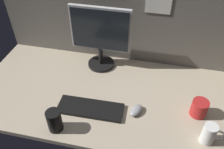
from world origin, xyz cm
name	(u,v)px	position (x,y,z in cm)	size (l,w,h in cm)	color
ground_plane	(123,95)	(0.00, 0.00, -1.50)	(180.00, 80.00, 3.00)	tan
cubicle_wall_back	(135,19)	(0.03, 37.49, 30.76)	(180.00, 5.50, 61.44)	slate
monitor	(100,36)	(-19.95, 25.12, 23.18)	(38.79, 18.00, 42.38)	black
keyboard	(90,108)	(-15.65, -16.32, 1.00)	(37.00, 13.00, 2.00)	black
mouse	(136,110)	(9.81, -12.64, 1.70)	(5.60, 9.60, 3.40)	#99999E
mug_ceramic_white	(209,134)	(46.88, -23.23, 5.93)	(10.52, 6.63, 11.79)	white
mug_red_plastic	(199,108)	(43.32, -6.39, 4.88)	(8.92, 8.92, 9.75)	red
mug_black_travel	(54,121)	(-29.67, -32.36, 6.29)	(7.62, 7.62, 12.58)	black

